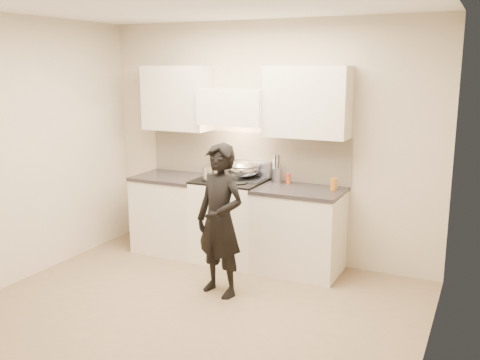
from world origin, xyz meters
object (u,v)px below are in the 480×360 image
utensil_crock (277,174)px  person (220,220)px  stove (230,220)px  counter_right (299,230)px  wok (243,169)px

utensil_crock → person: bearing=-98.1°
stove → counter_right: bearing=0.0°
stove → utensil_crock: size_ratio=3.07×
stove → utensil_crock: bearing=20.5°
wok → person: person is taller
utensil_crock → person: 1.12m
stove → counter_right: stove is taller
counter_right → person: bearing=-118.8°
stove → utensil_crock: (0.49, 0.18, 0.54)m
stove → wok: size_ratio=2.07×
stove → wok: 0.60m
person → utensil_crock: bearing=96.7°
counter_right → utensil_crock: size_ratio=2.94×
counter_right → wok: size_ratio=1.99×
wok → stove: bearing=-139.6°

